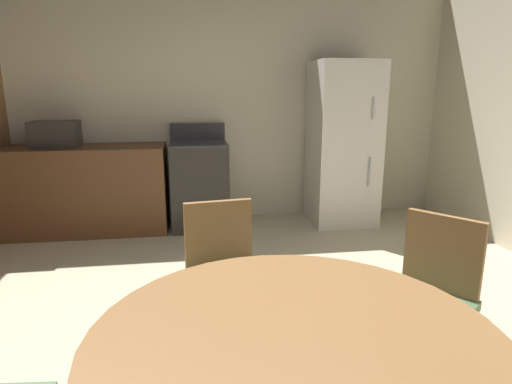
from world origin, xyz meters
name	(u,v)px	position (x,y,z in m)	size (l,w,h in m)	color
wall_back	(209,100)	(0.00, 3.08, 1.35)	(5.70, 0.12, 2.70)	beige
kitchen_counter	(65,190)	(-1.52, 2.68, 0.45)	(2.06, 0.60, 0.90)	brown
oven_range	(200,184)	(-0.14, 2.68, 0.47)	(0.60, 0.60, 1.10)	#2D2B28
refrigerator	(343,144)	(1.43, 2.63, 0.88)	(0.68, 0.68, 1.76)	silver
microwave	(55,134)	(-1.55, 2.68, 1.03)	(0.44, 0.32, 0.26)	#2D2B28
dining_table	(294,378)	(0.09, -0.75, 0.61)	(1.26, 1.26, 0.76)	olive
chair_northeast	(430,292)	(0.94, -0.09, 0.50)	(0.56, 0.56, 0.87)	olive
chair_north	(223,271)	(-0.05, 0.31, 0.50)	(0.45, 0.45, 0.87)	olive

